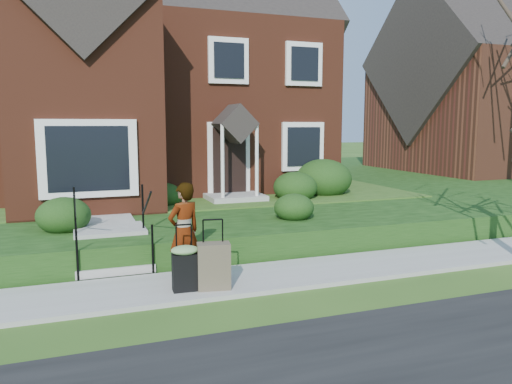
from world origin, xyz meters
name	(u,v)px	position (x,y,z in m)	size (l,w,h in m)	color
ground	(264,279)	(0.00, 0.00, 0.00)	(120.00, 120.00, 0.00)	#2D5119
sidewalk	(264,277)	(0.00, 0.00, 0.04)	(60.00, 1.60, 0.08)	#9E9B93
terrace	(259,185)	(4.00, 10.90, 0.30)	(44.00, 20.00, 0.60)	#14350E
walkway	(102,209)	(-2.50, 5.00, 0.63)	(1.20, 6.00, 0.06)	#9E9B93
main_house	(158,52)	(-0.21, 9.61, 5.26)	(10.40, 10.20, 9.40)	maroon
neighbour_house	(491,73)	(16.00, 11.00, 5.25)	(9.40, 8.00, 9.20)	brown
front_steps	(112,243)	(-2.50, 1.84, 0.47)	(1.40, 2.02, 1.50)	#9E9B93
foundation_shrubs	(234,185)	(1.04, 5.04, 1.11)	(9.75, 4.74, 1.24)	black
woman	(184,232)	(-1.39, 0.24, 0.94)	(0.63, 0.41, 1.72)	#999999
suitcase_black	(185,265)	(-1.51, -0.34, 0.51)	(0.48, 0.40, 1.10)	black
suitcase_olive	(214,266)	(-1.04, -0.40, 0.47)	(0.58, 0.39, 1.16)	brown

